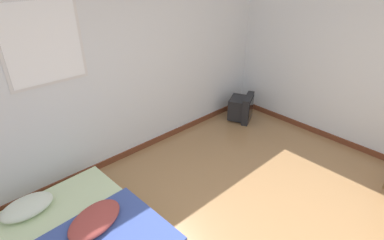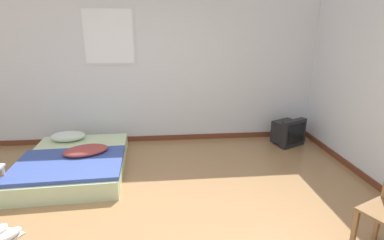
{
  "view_description": "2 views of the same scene",
  "coord_description": "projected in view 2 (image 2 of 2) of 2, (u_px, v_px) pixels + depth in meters",
  "views": [
    {
      "loc": [
        -1.65,
        -0.73,
        2.56
      ],
      "look_at": [
        0.73,
        1.83,
        0.68
      ],
      "focal_mm": 28.0,
      "sensor_mm": 36.0,
      "label": 1
    },
    {
      "loc": [
        0.17,
        -2.45,
        1.92
      ],
      "look_at": [
        0.58,
        1.67,
        0.65
      ],
      "focal_mm": 28.0,
      "sensor_mm": 36.0,
      "label": 2
    }
  ],
  "objects": [
    {
      "name": "crt_tv",
      "position": [
        288.0,
        132.0,
        5.11
      ],
      "size": [
        0.57,
        0.54,
        0.46
      ],
      "color": "black",
      "rests_on": "ground_plane"
    },
    {
      "name": "wall_back",
      "position": [
        152.0,
        68.0,
        5.0
      ],
      "size": [
        8.0,
        0.08,
        2.6
      ],
      "color": "silver",
      "rests_on": "ground_plane"
    },
    {
      "name": "ground_plane",
      "position": [
        150.0,
        237.0,
        2.88
      ],
      "size": [
        20.0,
        20.0,
        0.0
      ],
      "primitive_type": "plane",
      "color": "#997047"
    },
    {
      "name": "sneaker_pair",
      "position": [
        2.0,
        235.0,
        2.83
      ],
      "size": [
        0.34,
        0.34,
        0.1
      ],
      "color": "silver",
      "rests_on": "ground_plane"
    },
    {
      "name": "mattress_bed",
      "position": [
        75.0,
        162.0,
        4.15
      ],
      "size": [
        1.4,
        1.76,
        0.38
      ],
      "color": "beige",
      "rests_on": "ground_plane"
    }
  ]
}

